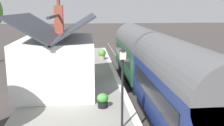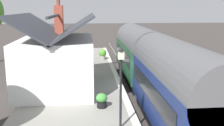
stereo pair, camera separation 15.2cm
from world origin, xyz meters
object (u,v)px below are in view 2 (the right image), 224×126
Objects in this scene: bench_mid_platform at (84,59)px; planter_edge_far at (103,54)px; station_building at (58,61)px; planter_under_sign at (75,57)px; bench_by_lamp at (88,55)px; planter_edge_near at (102,100)px; train at (153,65)px; planter_corner_building at (67,51)px; lamp_post_platform at (121,72)px.

planter_edge_far is (2.08, -1.79, 0.07)m from bench_mid_platform.
planter_under_sign is at bearing -4.43° from station_building.
bench_by_lamp is 1.73× the size of planter_edge_near.
bench_by_lamp reaches higher than planter_edge_near.
planter_under_sign is (8.71, 5.34, -1.05)m from train.
train is 13.12× the size of bench_by_lamp.
planter_corner_building is at bearing 10.91° from planter_edge_near.
train reaches higher than planter_edge_far.
bench_by_lamp is 1.51× the size of planter_under_sign.
train is 9.29m from planter_edge_far.
train is 13.30× the size of bench_mid_platform.
train is 18.17× the size of planter_edge_far.
bench_mid_platform is (6.77, 4.51, -0.88)m from train.
lamp_post_platform is at bearing 154.49° from train.
bench_mid_platform is 5.07m from planter_corner_building.
planter_edge_far is (8.85, 2.72, -0.81)m from train.
station_building is at bearing 167.80° from bench_by_lamp.
train is at bearing -154.74° from bench_by_lamp.
bench_by_lamp is 1.38× the size of planter_edge_far.
bench_mid_platform is 2.05m from bench_by_lamp.
train reaches higher than bench_by_lamp.
planter_edge_far reaches higher than bench_mid_platform.
bench_by_lamp is (8.79, 4.15, -0.88)m from train.
bench_by_lamp is at bearing -140.61° from planter_corner_building.
planter_edge_far is at bearing -20.84° from station_building.
planter_edge_far is (12.39, -0.75, 0.15)m from planter_edge_near.
planter_edge_far is at bearing -40.70° from bench_mid_platform.
bench_by_lamp reaches higher than planter_corner_building.
bench_mid_platform is 10.37m from planter_edge_near.
lamp_post_platform is at bearing -174.77° from bench_by_lamp.
planter_under_sign is 2.96m from planter_corner_building.
bench_by_lamp is at bearing 3.17° from planter_edge_near.
bench_mid_platform reaches higher than planter_under_sign.
train reaches higher than planter_edge_near.
bench_mid_platform is 1.37× the size of planter_edge_far.
planter_edge_near is at bearing -171.29° from planter_under_sign.
bench_mid_platform is at bearing 139.30° from planter_edge_far.
bench_mid_platform is at bearing -156.67° from planter_under_sign.
planter_corner_building is (11.49, 6.37, -0.95)m from train.
bench_by_lamp is at bearing -86.06° from planter_under_sign.
planter_edge_near is 15.31m from planter_corner_building.
lamp_post_platform is at bearing -164.21° from planter_edge_near.
planter_edge_far reaches higher than planter_edge_near.
train reaches higher than planter_corner_building.
planter_under_sign is (-0.08, 1.20, -0.17)m from bench_by_lamp.
train is at bearing -151.02° from planter_corner_building.
lamp_post_platform is (-14.73, 0.09, 1.85)m from planter_edge_far.
planter_under_sign is at bearing 8.71° from planter_edge_near.
train is at bearing -92.12° from station_building.
planter_edge_far is 0.30× the size of lamp_post_platform.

